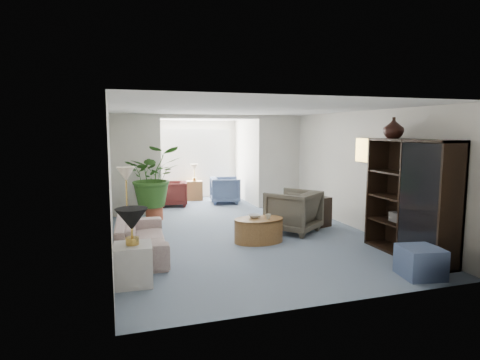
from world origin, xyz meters
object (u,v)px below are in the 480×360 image
object	(u,v)px
coffee_table	(259,230)
plant_pot	(154,213)
entertainment_cabinet	(410,198)
ottoman	(420,262)
wingback_chair	(293,211)
floor_lamp	(126,174)
sofa	(141,237)
sunroom_chair_maroon	(173,194)
end_table	(133,264)
coffee_bowl	(255,216)
coffee_cup	(268,217)
sunroom_table	(195,190)
sunroom_chair_blue	(225,190)
cabinet_urn	(394,128)
side_table_dark	(316,212)
framed_picture	(366,150)
table_lamp	(132,219)

from	to	relation	value
coffee_table	plant_pot	distance (m)	3.04
entertainment_cabinet	ottoman	world-z (taller)	entertainment_cabinet
wingback_chair	floor_lamp	bearing A→B (deg)	-49.30
ottoman	sofa	bearing A→B (deg)	148.42
coffee_table	ottoman	distance (m)	2.90
sofa	sunroom_chair_maroon	bearing A→B (deg)	-12.40
end_table	coffee_bowl	distance (m)	2.81
end_table	coffee_cup	xyz separation A→B (m)	(2.53, 1.36, 0.22)
floor_lamp	sunroom_table	distance (m)	4.38
sunroom_table	coffee_table	bearing A→B (deg)	-87.03
ottoman	sunroom_chair_blue	distance (m)	6.66
end_table	coffee_cup	bearing A→B (deg)	28.23
floor_lamp	sunroom_chair_blue	size ratio (longest dim) A/B	0.43
coffee_cup	entertainment_cabinet	bearing A→B (deg)	-36.96
coffee_table	ottoman	world-z (taller)	coffee_table
end_table	ottoman	size ratio (longest dim) A/B	1.03
cabinet_urn	coffee_cup	bearing A→B (deg)	153.64
sunroom_chair_maroon	ottoman	bearing A→B (deg)	30.41
cabinet_urn	coffee_table	bearing A→B (deg)	153.08
wingback_chair	sunroom_chair_blue	world-z (taller)	wingback_chair
sofa	sunroom_chair_maroon	world-z (taller)	sunroom_chair_maroon
wingback_chair	sunroom_table	xyz separation A→B (m)	(-1.20, 4.40, -0.15)
coffee_bowl	wingback_chair	size ratio (longest dim) A/B	0.24
side_table_dark	sunroom_chair_blue	world-z (taller)	sunroom_chair_blue
coffee_table	coffee_cup	xyz separation A→B (m)	(0.15, -0.10, 0.27)
plant_pot	ottoman	bearing A→B (deg)	-56.43
framed_picture	sunroom_chair_blue	world-z (taller)	framed_picture
plant_pot	sunroom_chair_maroon	size ratio (longest dim) A/B	0.53
plant_pot	coffee_bowl	bearing A→B (deg)	-55.87
sunroom_chair_maroon	sunroom_table	xyz separation A→B (m)	(0.75, 0.75, -0.05)
table_lamp	coffee_table	world-z (taller)	table_lamp
sunroom_chair_blue	side_table_dark	bearing A→B (deg)	-152.19
sunroom_chair_blue	floor_lamp	bearing A→B (deg)	145.11
sofa	end_table	size ratio (longest dim) A/B	3.68
table_lamp	entertainment_cabinet	world-z (taller)	entertainment_cabinet
ottoman	side_table_dark	bearing A→B (deg)	89.00
table_lamp	cabinet_urn	distance (m)	4.66
coffee_cup	ottoman	size ratio (longest dim) A/B	0.19
ottoman	sunroom_chair_blue	size ratio (longest dim) A/B	0.66
entertainment_cabinet	sunroom_chair_maroon	xyz separation A→B (m)	(-3.10, 5.71, -0.64)
ottoman	sunroom_chair_maroon	xyz separation A→B (m)	(-2.59, 6.57, 0.13)
coffee_table	wingback_chair	distance (m)	1.09
coffee_table	sunroom_chair_maroon	bearing A→B (deg)	103.60
sofa	wingback_chair	world-z (taller)	wingback_chair
plant_pot	coffee_table	bearing A→B (deg)	-56.15
wingback_chair	sunroom_chair_blue	distance (m)	3.68
coffee_bowl	entertainment_cabinet	xyz separation A→B (m)	(2.15, -1.66, 0.50)
coffee_bowl	entertainment_cabinet	world-z (taller)	entertainment_cabinet
table_lamp	sunroom_chair_blue	bearing A→B (deg)	62.86
coffee_bowl	plant_pot	bearing A→B (deg)	124.13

